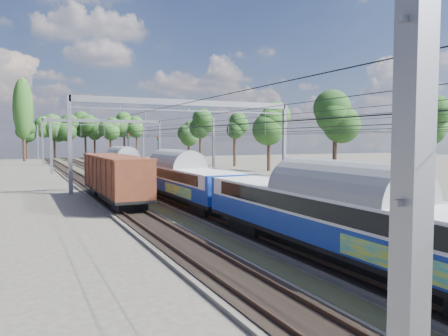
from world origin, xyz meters
name	(u,v)px	position (x,y,z in m)	size (l,w,h in m)	color
track_bed	(149,176)	(0.00, 45.00, 0.10)	(21.00, 130.00, 0.34)	#47423A
platform	(347,191)	(12.00, 20.00, 0.15)	(3.00, 70.00, 0.30)	gray
catenary	(137,130)	(0.33, 52.69, 6.40)	(25.65, 130.00, 9.00)	gray
tree_belt	(122,126)	(7.29, 94.84, 8.20)	(39.50, 100.18, 11.81)	black
poplar	(23,109)	(-14.50, 98.00, 11.89)	(4.40, 4.40, 19.04)	black
emu_train	(178,173)	(-4.50, 20.57, 2.39)	(2.78, 58.79, 4.06)	black
freight_boxcar	(114,175)	(-9.00, 22.62, 2.18)	(2.88, 13.88, 3.58)	black
worker	(112,161)	(0.43, 72.78, 0.85)	(0.62, 0.41, 1.70)	black
signal_near	(128,148)	(-1.11, 52.19, 3.70)	(0.40, 0.36, 5.84)	black
signal_far	(158,147)	(9.46, 72.36, 3.54)	(0.37, 0.34, 5.59)	black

